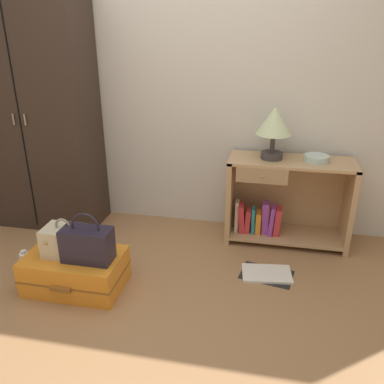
{
  "coord_description": "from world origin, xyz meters",
  "views": [
    {
      "loc": [
        0.73,
        -1.81,
        1.68
      ],
      "look_at": [
        0.2,
        0.82,
        0.55
      ],
      "focal_mm": 37.58,
      "sensor_mm": 36.0,
      "label": 1
    }
  ],
  "objects_px": {
    "table_lamp": "(274,124)",
    "suitcase_large": "(76,271)",
    "bookshelf": "(283,201)",
    "bottle": "(25,262)",
    "open_book_on_floor": "(267,274)",
    "bowl": "(317,158)",
    "handbag": "(87,244)",
    "wardrobe": "(36,113)",
    "train_case": "(65,241)"
  },
  "relations": [
    {
      "from": "train_case",
      "to": "bottle",
      "type": "relative_size",
      "value": 1.48
    },
    {
      "from": "train_case",
      "to": "handbag",
      "type": "xyz_separation_m",
      "value": [
        0.18,
        -0.04,
        0.02
      ]
    },
    {
      "from": "handbag",
      "to": "bottle",
      "type": "bearing_deg",
      "value": 169.08
    },
    {
      "from": "bowl",
      "to": "bottle",
      "type": "height_order",
      "value": "bowl"
    },
    {
      "from": "table_lamp",
      "to": "handbag",
      "type": "xyz_separation_m",
      "value": [
        -1.13,
        -0.98,
        -0.61
      ]
    },
    {
      "from": "handbag",
      "to": "bottle",
      "type": "height_order",
      "value": "handbag"
    },
    {
      "from": "bowl",
      "to": "suitcase_large",
      "type": "distance_m",
      "value": 1.95
    },
    {
      "from": "handbag",
      "to": "train_case",
      "type": "bearing_deg",
      "value": 168.72
    },
    {
      "from": "bookshelf",
      "to": "bottle",
      "type": "bearing_deg",
      "value": -154.06
    },
    {
      "from": "bowl",
      "to": "bookshelf",
      "type": "bearing_deg",
      "value": 178.44
    },
    {
      "from": "bookshelf",
      "to": "handbag",
      "type": "bearing_deg",
      "value": -141.58
    },
    {
      "from": "bowl",
      "to": "suitcase_large",
      "type": "relative_size",
      "value": 0.29
    },
    {
      "from": "bookshelf",
      "to": "train_case",
      "type": "bearing_deg",
      "value": -146.26
    },
    {
      "from": "wardrobe",
      "to": "open_book_on_floor",
      "type": "height_order",
      "value": "wardrobe"
    },
    {
      "from": "suitcase_large",
      "to": "handbag",
      "type": "relative_size",
      "value": 1.93
    },
    {
      "from": "table_lamp",
      "to": "suitcase_large",
      "type": "distance_m",
      "value": 1.78
    },
    {
      "from": "wardrobe",
      "to": "bottle",
      "type": "xyz_separation_m",
      "value": [
        0.27,
        -0.83,
        -0.9
      ]
    },
    {
      "from": "bookshelf",
      "to": "train_case",
      "type": "xyz_separation_m",
      "value": [
        -1.42,
        -0.95,
        0.0
      ]
    },
    {
      "from": "open_book_on_floor",
      "to": "train_case",
      "type": "bearing_deg",
      "value": -163.86
    },
    {
      "from": "table_lamp",
      "to": "train_case",
      "type": "height_order",
      "value": "table_lamp"
    },
    {
      "from": "table_lamp",
      "to": "handbag",
      "type": "bearing_deg",
      "value": -139.09
    },
    {
      "from": "wardrobe",
      "to": "table_lamp",
      "type": "relative_size",
      "value": 4.91
    },
    {
      "from": "bookshelf",
      "to": "train_case",
      "type": "height_order",
      "value": "bookshelf"
    },
    {
      "from": "bookshelf",
      "to": "open_book_on_floor",
      "type": "xyz_separation_m",
      "value": [
        -0.09,
        -0.56,
        -0.34
      ]
    },
    {
      "from": "wardrobe",
      "to": "open_book_on_floor",
      "type": "relative_size",
      "value": 4.87
    },
    {
      "from": "bowl",
      "to": "bottle",
      "type": "bearing_deg",
      "value": -156.71
    },
    {
      "from": "open_book_on_floor",
      "to": "bowl",
      "type": "bearing_deg",
      "value": 61.12
    },
    {
      "from": "bowl",
      "to": "bottle",
      "type": "relative_size",
      "value": 1.03
    },
    {
      "from": "wardrobe",
      "to": "handbag",
      "type": "xyz_separation_m",
      "value": [
        0.83,
        -0.94,
        -0.62
      ]
    },
    {
      "from": "bookshelf",
      "to": "table_lamp",
      "type": "bearing_deg",
      "value": -175.09
    },
    {
      "from": "wardrobe",
      "to": "train_case",
      "type": "height_order",
      "value": "wardrobe"
    },
    {
      "from": "bowl",
      "to": "handbag",
      "type": "distance_m",
      "value": 1.8
    },
    {
      "from": "train_case",
      "to": "handbag",
      "type": "bearing_deg",
      "value": -11.28
    },
    {
      "from": "table_lamp",
      "to": "handbag",
      "type": "relative_size",
      "value": 1.18
    },
    {
      "from": "wardrobe",
      "to": "bowl",
      "type": "xyz_separation_m",
      "value": [
        2.29,
        0.04,
        -0.26
      ]
    },
    {
      "from": "bowl",
      "to": "train_case",
      "type": "relative_size",
      "value": 0.7
    },
    {
      "from": "bottle",
      "to": "open_book_on_floor",
      "type": "relative_size",
      "value": 0.45
    },
    {
      "from": "wardrobe",
      "to": "bookshelf",
      "type": "distance_m",
      "value": 2.17
    },
    {
      "from": "bottle",
      "to": "bookshelf",
      "type": "bearing_deg",
      "value": 25.94
    },
    {
      "from": "train_case",
      "to": "handbag",
      "type": "distance_m",
      "value": 0.18
    },
    {
      "from": "suitcase_large",
      "to": "bookshelf",
      "type": "bearing_deg",
      "value": 35.0
    },
    {
      "from": "train_case",
      "to": "open_book_on_floor",
      "type": "height_order",
      "value": "train_case"
    },
    {
      "from": "wardrobe",
      "to": "suitcase_large",
      "type": "xyz_separation_m",
      "value": [
        0.71,
        -0.91,
        -0.86
      ]
    },
    {
      "from": "train_case",
      "to": "suitcase_large",
      "type": "bearing_deg",
      "value": -7.77
    },
    {
      "from": "bowl",
      "to": "handbag",
      "type": "height_order",
      "value": "bowl"
    },
    {
      "from": "open_book_on_floor",
      "to": "bookshelf",
      "type": "bearing_deg",
      "value": 81.25
    },
    {
      "from": "wardrobe",
      "to": "suitcase_large",
      "type": "distance_m",
      "value": 1.44
    },
    {
      "from": "wardrobe",
      "to": "open_book_on_floor",
      "type": "bearing_deg",
      "value": -14.57
    },
    {
      "from": "suitcase_large",
      "to": "train_case",
      "type": "height_order",
      "value": "train_case"
    },
    {
      "from": "train_case",
      "to": "bottle",
      "type": "distance_m",
      "value": 0.47
    }
  ]
}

